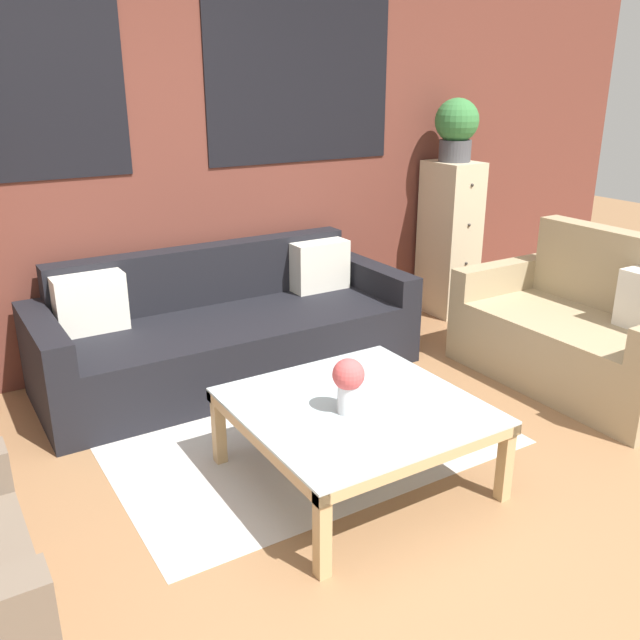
{
  "coord_description": "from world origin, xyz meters",
  "views": [
    {
      "loc": [
        -1.47,
        -1.76,
        1.81
      ],
      "look_at": [
        0.36,
        1.21,
        0.55
      ],
      "focal_mm": 38.0,
      "sensor_mm": 36.0,
      "label": 1
    }
  ],
  "objects_px": {
    "drawer_cabinet": "(449,239)",
    "potted_plant": "(456,127)",
    "couch_dark": "(227,333)",
    "flower_vase": "(348,382)",
    "coffee_table": "(356,414)",
    "settee_vintage": "(584,334)"
  },
  "relations": [
    {
      "from": "coffee_table",
      "to": "potted_plant",
      "type": "distance_m",
      "value": 2.82
    },
    {
      "from": "couch_dark",
      "to": "drawer_cabinet",
      "type": "distance_m",
      "value": 2.05
    },
    {
      "from": "settee_vintage",
      "to": "drawer_cabinet",
      "type": "bearing_deg",
      "value": 83.01
    },
    {
      "from": "couch_dark",
      "to": "potted_plant",
      "type": "height_order",
      "value": "potted_plant"
    },
    {
      "from": "settee_vintage",
      "to": "coffee_table",
      "type": "bearing_deg",
      "value": -174.42
    },
    {
      "from": "drawer_cabinet",
      "to": "potted_plant",
      "type": "bearing_deg",
      "value": 90.0
    },
    {
      "from": "couch_dark",
      "to": "coffee_table",
      "type": "distance_m",
      "value": 1.44
    },
    {
      "from": "drawer_cabinet",
      "to": "potted_plant",
      "type": "distance_m",
      "value": 0.85
    },
    {
      "from": "potted_plant",
      "to": "flower_vase",
      "type": "distance_m",
      "value": 2.83
    },
    {
      "from": "settee_vintage",
      "to": "coffee_table",
      "type": "relative_size",
      "value": 1.39
    },
    {
      "from": "coffee_table",
      "to": "flower_vase",
      "type": "bearing_deg",
      "value": -149.28
    },
    {
      "from": "settee_vintage",
      "to": "flower_vase",
      "type": "height_order",
      "value": "settee_vintage"
    },
    {
      "from": "coffee_table",
      "to": "potted_plant",
      "type": "bearing_deg",
      "value": 39.13
    },
    {
      "from": "couch_dark",
      "to": "coffee_table",
      "type": "bearing_deg",
      "value": -90.04
    },
    {
      "from": "potted_plant",
      "to": "flower_vase",
      "type": "xyz_separation_m",
      "value": [
        -2.09,
        -1.68,
        -0.9
      ]
    },
    {
      "from": "couch_dark",
      "to": "potted_plant",
      "type": "bearing_deg",
      "value": 5.75
    },
    {
      "from": "drawer_cabinet",
      "to": "coffee_table",
      "type": "bearing_deg",
      "value": -140.87
    },
    {
      "from": "flower_vase",
      "to": "potted_plant",
      "type": "bearing_deg",
      "value": 38.85
    },
    {
      "from": "couch_dark",
      "to": "potted_plant",
      "type": "xyz_separation_m",
      "value": [
        2.01,
        0.2,
        1.18
      ]
    },
    {
      "from": "couch_dark",
      "to": "flower_vase",
      "type": "xyz_separation_m",
      "value": [
        -0.08,
        -1.48,
        0.27
      ]
    },
    {
      "from": "coffee_table",
      "to": "drawer_cabinet",
      "type": "height_order",
      "value": "drawer_cabinet"
    },
    {
      "from": "couch_dark",
      "to": "settee_vintage",
      "type": "bearing_deg",
      "value": -34.41
    }
  ]
}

